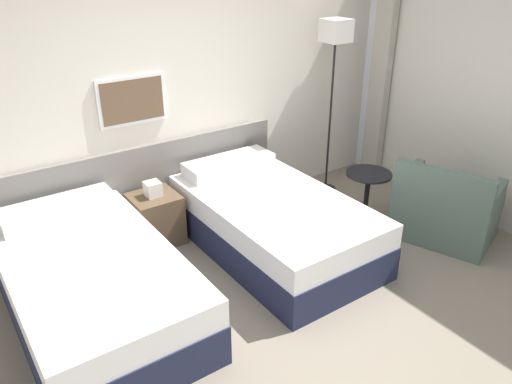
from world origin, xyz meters
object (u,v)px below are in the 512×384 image
Objects in this scene: floor_lamp at (335,46)px; nightstand at (156,218)px; side_table at (367,188)px; armchair at (445,211)px; bed_near_door at (94,285)px; bed_near_window at (273,222)px.

nightstand is at bearing 178.25° from floor_lamp.
side_table is 0.53× the size of armchair.
bed_near_window is at bearing 0.00° from bed_near_door.
floor_lamp is 2.01m from armchair.
bed_near_door is at bearing 176.59° from side_table.
bed_near_window is (1.68, 0.00, 0.00)m from bed_near_door.
side_table is (1.06, -0.16, 0.12)m from bed_near_window.
bed_near_window is 1.08m from side_table.
bed_near_window is at bearing -41.14° from nightstand.
floor_lamp is at bearing -1.75° from nightstand.
floor_lamp reaches higher than nightstand.
bed_near_window is 1.99m from floor_lamp.
floor_lamp is (2.13, -0.06, 1.39)m from nightstand.
bed_near_door is 2.75m from side_table.
side_table is at bearing -25.27° from nightstand.
floor_lamp is at bearing 75.14° from side_table.
bed_near_door is at bearing -138.86° from nightstand.
armchair is (3.18, -0.79, -0.00)m from bed_near_door.
bed_near_window is 3.17× the size of nightstand.
side_table is (1.90, -0.90, 0.14)m from nightstand.
side_table is 0.77m from armchair.
nightstand is 2.11m from side_table.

